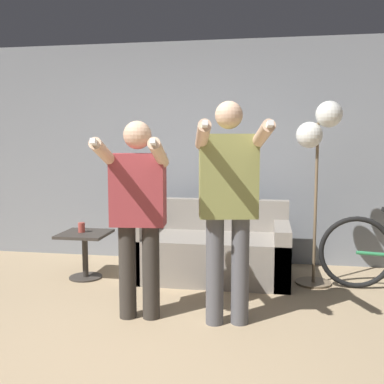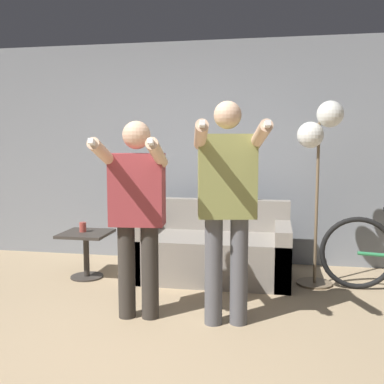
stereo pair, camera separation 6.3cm
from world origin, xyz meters
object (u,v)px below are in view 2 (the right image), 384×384
Objects in this scene: cat at (239,193)px; cup at (83,227)px; floor_lamp at (320,138)px; side_table at (86,245)px; couch at (212,251)px; person_left at (137,205)px; person_right at (227,197)px.

cup is (-1.59, -0.56, -0.33)m from cat.
floor_lamp reaches higher than side_table.
person_left reaches higher than couch.
cat is (0.25, 0.32, 0.60)m from couch.
cup is (-0.04, 0.02, 0.18)m from side_table.
cup is at bearing 137.81° from person_right.
person_left is at bearing -142.26° from floor_lamp.
cup is at bearing -169.80° from couch.
person_left is at bearing -48.03° from side_table.
cat is 1.07m from floor_lamp.
couch is at bearing 11.14° from side_table.
side_table is (-1.30, -0.26, 0.08)m from couch.
cup is (-1.34, -0.24, 0.26)m from couch.
person_right is (0.72, 0.00, 0.08)m from person_left.
person_left is (-0.44, -1.22, 0.65)m from couch.
side_table is at bearing 137.60° from person_right.
cup reaches higher than side_table.
person_right is (0.28, -1.22, 0.74)m from couch.
person_left is 3.26× the size of side_table.
couch is 1.33m from side_table.
person_left is 1.39m from cup.
person_left is 3.23× the size of cat.
side_table is at bearing -21.53° from cup.
cat reaches higher than cup.
couch reaches higher than cup.
person_left is 0.92× the size of person_right.
person_right is 0.95× the size of floor_lamp.
person_right reaches higher than couch.
cup is at bearing -175.68° from floor_lamp.
couch is 0.72m from cat.
person_left is 1.97m from floor_lamp.
side_table is at bearing 126.48° from person_left.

